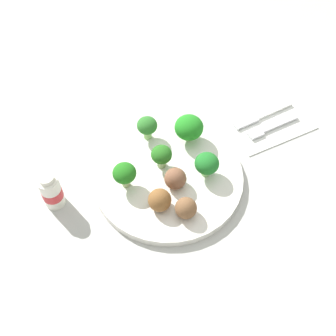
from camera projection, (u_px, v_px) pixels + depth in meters
name	position (u px, v px, depth m)	size (l,w,h in m)	color
ground_plane	(168.00, 179.00, 0.79)	(4.00, 4.00, 0.00)	#B2B2AD
plate	(168.00, 177.00, 0.78)	(0.28, 0.28, 0.02)	white
broccoli_floret_back_left	(207.00, 164.00, 0.75)	(0.04, 0.04, 0.05)	#90CE78
broccoli_floret_front_right	(189.00, 128.00, 0.80)	(0.06, 0.06, 0.06)	#A7C17F
broccoli_floret_mid_left	(160.00, 156.00, 0.76)	(0.04, 0.04, 0.05)	#97BA78
broccoli_floret_back_right	(147.00, 126.00, 0.80)	(0.04, 0.04, 0.05)	#98CC76
broccoli_floret_mid_right	(124.00, 174.00, 0.73)	(0.04, 0.04, 0.05)	#A1B778
meatball_center	(160.00, 200.00, 0.71)	(0.04, 0.04, 0.04)	brown
meatball_back_left	(174.00, 179.00, 0.74)	(0.04, 0.04, 0.04)	brown
meatball_front_left	(186.00, 208.00, 0.71)	(0.04, 0.04, 0.04)	brown
napkin	(268.00, 122.00, 0.87)	(0.17, 0.12, 0.01)	white
fork	(270.00, 127.00, 0.85)	(0.12, 0.02, 0.01)	silver
knife	(261.00, 116.00, 0.87)	(0.15, 0.02, 0.01)	white
yogurt_bottle	(52.00, 191.00, 0.73)	(0.04, 0.04, 0.08)	white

